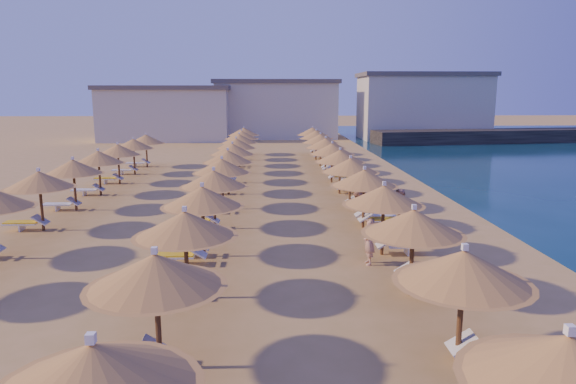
{
  "coord_description": "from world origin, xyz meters",
  "views": [
    {
      "loc": [
        0.11,
        -18.79,
        5.74
      ],
      "look_at": [
        0.94,
        4.0,
        1.3
      ],
      "focal_mm": 32.0,
      "sensor_mm": 36.0,
      "label": 1
    }
  ],
  "objects_px": {
    "jetty": "(499,136)",
    "parasol_row_west": "(225,162)",
    "parasol_row_east": "(345,161)",
    "beachgoer_a": "(369,242)",
    "beachgoer_b": "(400,210)",
    "beachgoer_c": "(358,192)"
  },
  "relations": [
    {
      "from": "jetty",
      "to": "beachgoer_b",
      "type": "bearing_deg",
      "value": -127.01
    },
    {
      "from": "beachgoer_a",
      "to": "beachgoer_c",
      "type": "bearing_deg",
      "value": 170.29
    },
    {
      "from": "jetty",
      "to": "parasol_row_east",
      "type": "bearing_deg",
      "value": -133.37
    },
    {
      "from": "jetty",
      "to": "parasol_row_west",
      "type": "distance_m",
      "value": 43.02
    },
    {
      "from": "jetty",
      "to": "beachgoer_c",
      "type": "xyz_separation_m",
      "value": [
        -22.39,
        -34.07,
        0.16
      ]
    },
    {
      "from": "parasol_row_east",
      "to": "beachgoer_b",
      "type": "bearing_deg",
      "value": -77.31
    },
    {
      "from": "beachgoer_b",
      "to": "jetty",
      "type": "bearing_deg",
      "value": 131.83
    },
    {
      "from": "jetty",
      "to": "parasol_row_west",
      "type": "relative_size",
      "value": 0.68
    },
    {
      "from": "parasol_row_east",
      "to": "beachgoer_a",
      "type": "distance_m",
      "value": 10.58
    },
    {
      "from": "jetty",
      "to": "parasol_row_west",
      "type": "height_order",
      "value": "parasol_row_west"
    },
    {
      "from": "jetty",
      "to": "beachgoer_c",
      "type": "bearing_deg",
      "value": -131.07
    },
    {
      "from": "parasol_row_east",
      "to": "parasol_row_west",
      "type": "height_order",
      "value": "same"
    },
    {
      "from": "jetty",
      "to": "beachgoer_b",
      "type": "relative_size",
      "value": 16.78
    },
    {
      "from": "jetty",
      "to": "beachgoer_b",
      "type": "distance_m",
      "value": 43.54
    },
    {
      "from": "parasol_row_west",
      "to": "beachgoer_c",
      "type": "distance_m",
      "value": 7.19
    },
    {
      "from": "parasol_row_west",
      "to": "beachgoer_c",
      "type": "xyz_separation_m",
      "value": [
        6.68,
        -2.39,
        -1.22
      ]
    },
    {
      "from": "beachgoer_a",
      "to": "beachgoer_c",
      "type": "relative_size",
      "value": 0.88
    },
    {
      "from": "beachgoer_b",
      "to": "beachgoer_c",
      "type": "relative_size",
      "value": 0.99
    },
    {
      "from": "jetty",
      "to": "parasol_row_west",
      "type": "xyz_separation_m",
      "value": [
        -29.07,
        -31.68,
        1.38
      ]
    },
    {
      "from": "jetty",
      "to": "beachgoer_c",
      "type": "height_order",
      "value": "beachgoer_c"
    },
    {
      "from": "beachgoer_b",
      "to": "beachgoer_c",
      "type": "xyz_separation_m",
      "value": [
        -1.11,
        3.92,
        0.01
      ]
    },
    {
      "from": "beachgoer_c",
      "to": "parasol_row_east",
      "type": "bearing_deg",
      "value": 150.67
    }
  ]
}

